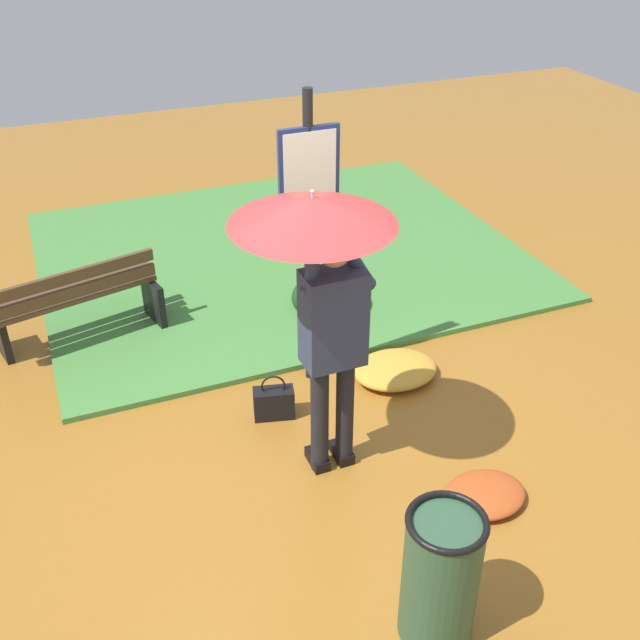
{
  "coord_description": "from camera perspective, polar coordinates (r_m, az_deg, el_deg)",
  "views": [
    {
      "loc": [
        1.25,
        3.4,
        3.57
      ],
      "look_at": [
        -0.39,
        -0.66,
        0.85
      ],
      "focal_mm": 42.01,
      "sensor_mm": 36.0,
      "label": 1
    }
  ],
  "objects": [
    {
      "name": "park_bench",
      "position": [
        6.59,
        -18.08,
        1.39
      ],
      "size": [
        1.42,
        0.69,
        0.75
      ],
      "color": "black",
      "rests_on": "ground_plane"
    },
    {
      "name": "leaf_pile_by_bench",
      "position": [
        6.03,
        5.77,
        -3.77
      ],
      "size": [
        0.69,
        0.55,
        0.15
      ],
      "color": "gold",
      "rests_on": "ground_plane"
    },
    {
      "name": "handbag",
      "position": [
        5.59,
        -3.54,
        -6.29
      ],
      "size": [
        0.32,
        0.21,
        0.37
      ],
      "color": "black",
      "rests_on": "ground_plane"
    },
    {
      "name": "info_sign_post",
      "position": [
        5.33,
        -0.84,
        8.33
      ],
      "size": [
        0.44,
        0.07,
        2.3
      ],
      "color": "black",
      "rests_on": "ground_plane"
    },
    {
      "name": "grass_verge",
      "position": [
        7.88,
        -3.05,
        5.06
      ],
      "size": [
        4.8,
        4.0,
        0.05
      ],
      "color": "#47843D",
      "rests_on": "ground_plane"
    },
    {
      "name": "trash_bin",
      "position": [
        4.12,
        9.16,
        -18.71
      ],
      "size": [
        0.42,
        0.42,
        0.83
      ],
      "color": "#2D5138",
      "rests_on": "ground_plane"
    },
    {
      "name": "shrub_cluster",
      "position": [
        6.75,
        0.4,
        2.15
      ],
      "size": [
        0.59,
        0.54,
        0.48
      ],
      "color": "#285628",
      "rests_on": "ground_plane"
    },
    {
      "name": "ground_plane",
      "position": [
        5.09,
        -1.29,
        -12.74
      ],
      "size": [
        18.0,
        18.0,
        0.0
      ],
      "primitive_type": "plane",
      "color": "#9E6623"
    },
    {
      "name": "leaf_pile_near_person",
      "position": [
        5.08,
        12.46,
        -12.85
      ],
      "size": [
        0.55,
        0.44,
        0.12
      ],
      "color": "#B74C1E",
      "rests_on": "ground_plane"
    },
    {
      "name": "person_with_umbrella",
      "position": [
        4.33,
        0.15,
        4.03
      ],
      "size": [
        0.96,
        0.96,
        2.04
      ],
      "color": "black",
      "rests_on": "ground_plane"
    }
  ]
}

